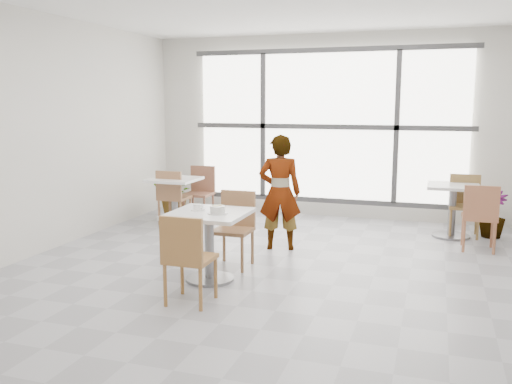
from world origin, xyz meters
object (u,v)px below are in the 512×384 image
(oatmeal_bowl, at_px, (218,209))
(plant_right, at_px, (492,214))
(bg_table_right, at_px, (453,203))
(plant_left, at_px, (176,195))
(main_table, at_px, (209,233))
(coffee_cup, at_px, (197,208))
(bg_chair_right_near, at_px, (480,213))
(person, at_px, (280,192))
(chair_near, at_px, (187,254))
(bg_chair_left_near, at_px, (172,194))
(bg_table_left, at_px, (175,195))
(bg_chair_left_far, at_px, (200,189))
(bg_chair_right_far, at_px, (464,201))
(chair_far, at_px, (235,223))

(oatmeal_bowl, relative_size, plant_right, 0.32)
(bg_table_right, height_order, plant_left, bg_table_right)
(main_table, xyz_separation_m, oatmeal_bowl, (0.12, -0.05, 0.27))
(coffee_cup, relative_size, bg_chair_right_near, 0.18)
(person, xyz_separation_m, plant_left, (-2.20, 1.42, -0.37))
(chair_near, distance_m, bg_chair_left_near, 3.40)
(coffee_cup, bearing_deg, bg_chair_left_near, 122.96)
(bg_chair_right_near, height_order, plant_left, bg_chair_right_near)
(bg_chair_left_near, bearing_deg, plant_right, -170.30)
(plant_left, bearing_deg, bg_chair_right_near, -9.06)
(chair_near, xyz_separation_m, bg_chair_left_near, (-1.66, 2.97, 0.00))
(oatmeal_bowl, bearing_deg, bg_table_left, 125.86)
(main_table, relative_size, chair_near, 0.92)
(person, bearing_deg, bg_table_right, -161.25)
(oatmeal_bowl, height_order, bg_chair_right_near, bg_chair_right_near)
(bg_table_left, xyz_separation_m, bg_table_right, (4.04, 0.63, 0.00))
(plant_right, bearing_deg, coffee_cup, -137.07)
(bg_table_left, height_order, bg_chair_left_far, bg_chair_left_far)
(bg_table_right, bearing_deg, plant_right, 16.44)
(bg_chair_left_far, bearing_deg, coffee_cup, -66.48)
(bg_chair_right_far, bearing_deg, bg_chair_left_far, -177.01)
(bg_chair_right_near, xyz_separation_m, plant_left, (-4.66, 0.74, -0.13))
(chair_near, height_order, bg_table_right, chair_near)
(person, distance_m, bg_table_right, 2.57)
(bg_chair_left_near, relative_size, bg_chair_right_far, 1.00)
(oatmeal_bowl, relative_size, plant_left, 0.28)
(plant_left, bearing_deg, plant_right, 1.50)
(person, relative_size, plant_right, 2.25)
(bg_table_right, distance_m, bg_chair_left_near, 4.12)
(bg_chair_left_far, bearing_deg, bg_table_right, 0.51)
(oatmeal_bowl, bearing_deg, plant_right, 46.33)
(oatmeal_bowl, bearing_deg, bg_chair_right_far, 50.41)
(chair_far, xyz_separation_m, oatmeal_bowl, (0.06, -0.67, 0.29))
(chair_far, height_order, bg_chair_right_far, same)
(plant_left, relative_size, plant_right, 1.12)
(bg_table_right, relative_size, bg_chair_left_near, 0.86)
(bg_table_left, height_order, bg_table_right, same)
(bg_chair_right_far, distance_m, plant_left, 4.51)
(bg_table_left, height_order, bg_chair_right_near, bg_chair_right_near)
(plant_left, bearing_deg, bg_table_left, -64.72)
(plant_right, bearing_deg, bg_table_left, -170.24)
(bg_chair_left_near, bearing_deg, main_table, 125.17)
(plant_left, height_order, plant_right, plant_left)
(chair_far, xyz_separation_m, bg_chair_right_far, (2.61, 2.41, 0.00))
(bg_chair_left_near, bearing_deg, chair_near, 119.16)
(chair_far, relative_size, bg_chair_right_near, 1.00)
(oatmeal_bowl, height_order, plant_right, oatmeal_bowl)
(chair_near, bearing_deg, bg_chair_right_far, -124.37)
(chair_near, distance_m, bg_table_left, 3.38)
(chair_far, distance_m, bg_chair_left_far, 2.62)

